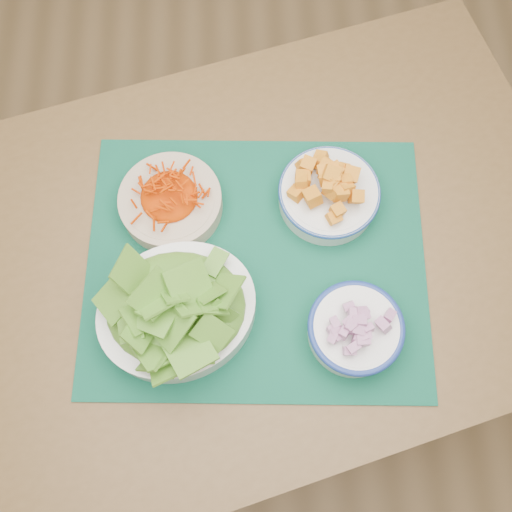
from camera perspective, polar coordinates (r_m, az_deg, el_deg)
The scene contains 7 objects.
ground at distance 1.73m, azimuth 10.24°, elevation -10.92°, with size 4.00×4.00×0.00m, color #9D794C.
table at distance 1.09m, azimuth -0.81°, elevation -1.09°, with size 1.36×1.08×0.75m.
placemat at distance 0.99m, azimuth -0.00°, elevation -0.62°, with size 0.59×0.48×0.00m, color #063527.
carrot_bowl at distance 1.01m, azimuth -8.60°, elevation 5.63°, with size 0.23×0.23×0.07m.
squash_bowl at distance 1.00m, azimuth 7.37°, elevation 6.47°, with size 0.21×0.21×0.09m.
lettuce_bowl at distance 0.91m, azimuth -8.01°, elevation -5.13°, with size 0.32×0.30×0.12m.
onion_bowl at distance 0.93m, azimuth 9.91°, elevation -7.17°, with size 0.18×0.18×0.08m.
Camera 1 is at (-0.31, -0.24, 1.69)m, focal length 40.00 mm.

